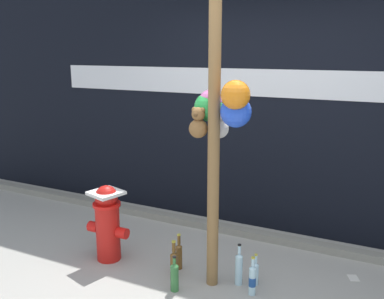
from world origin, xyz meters
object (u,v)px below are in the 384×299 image
at_px(bottle_0, 175,276).
at_px(memorial_post, 218,92).
at_px(bottle_1, 174,263).
at_px(bottle_5, 255,272).
at_px(bottle_3, 252,280).
at_px(fire_hydrant, 107,221).
at_px(bottle_4, 179,255).
at_px(bottle_2, 239,268).

bearing_deg(bottle_0, memorial_post, 46.47).
relative_size(bottle_1, bottle_5, 1.22).
relative_size(bottle_1, bottle_3, 1.03).
bearing_deg(memorial_post, bottle_3, -7.05).
height_order(bottle_0, bottle_5, bottle_0).
height_order(fire_hydrant, bottle_1, fire_hydrant).
relative_size(bottle_0, bottle_3, 0.93).
bearing_deg(bottle_1, bottle_0, -60.32).
bearing_deg(bottle_4, bottle_1, -79.54).
bearing_deg(bottle_4, bottle_2, -0.93).
bearing_deg(bottle_4, bottle_3, -8.51).
xyz_separation_m(bottle_0, bottle_2, (0.46, 0.34, 0.02)).
relative_size(fire_hydrant, bottle_1, 2.14).
height_order(bottle_0, bottle_1, bottle_1).
height_order(bottle_1, bottle_2, bottle_2).
xyz_separation_m(memorial_post, bottle_1, (-0.37, -0.08, -1.54)).
bearing_deg(bottle_5, bottle_3, -81.37).
height_order(bottle_1, bottle_3, bottle_1).
distance_m(fire_hydrant, bottle_0, 0.91).
distance_m(bottle_0, bottle_5, 0.71).
bearing_deg(memorial_post, bottle_0, -133.53).
distance_m(fire_hydrant, bottle_5, 1.48).
bearing_deg(bottle_0, bottle_1, 119.68).
height_order(bottle_1, bottle_5, bottle_1).
bearing_deg(bottle_3, fire_hydrant, -179.38).
xyz_separation_m(bottle_1, bottle_3, (0.72, 0.04, -0.00)).
relative_size(memorial_post, bottle_0, 9.30).
xyz_separation_m(fire_hydrant, bottle_2, (1.31, 0.12, -0.24)).
xyz_separation_m(bottle_1, bottle_2, (0.57, 0.14, 0.02)).
bearing_deg(bottle_3, bottle_4, 171.49).
distance_m(bottle_2, bottle_4, 0.59).
relative_size(bottle_0, bottle_1, 0.91).
bearing_deg(bottle_3, bottle_1, -176.80).
bearing_deg(fire_hydrant, bottle_4, 10.23).
relative_size(fire_hydrant, bottle_0, 2.36).
distance_m(memorial_post, bottle_3, 1.58).
xyz_separation_m(bottle_0, bottle_3, (0.61, 0.23, 0.00)).
relative_size(bottle_2, bottle_3, 1.11).
distance_m(fire_hydrant, bottle_2, 1.33).
bearing_deg(bottle_5, fire_hydrant, -172.92).
relative_size(bottle_3, bottle_4, 0.98).
height_order(fire_hydrant, bottle_4, fire_hydrant).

